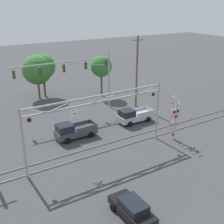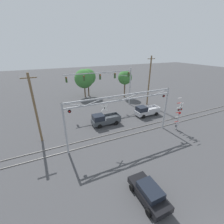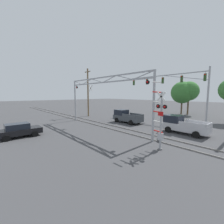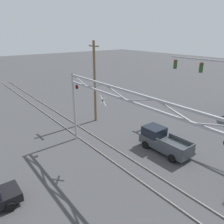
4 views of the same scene
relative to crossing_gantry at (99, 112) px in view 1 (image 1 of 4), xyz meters
The scene contains 12 objects.
rail_track_near 4.72m from the crossing_gantry, 86.50° to the left, with size 80.00×0.08×0.10m, color gray.
rail_track_far 5.01m from the crossing_gantry, 89.42° to the left, with size 80.00×0.08×0.10m, color gray.
crossing_gantry is the anchor object (origin of this frame).
crossing_signal_mast 9.43m from the crossing_gantry, ahead, with size 1.32×0.35×5.36m.
traffic_signal_span 12.52m from the crossing_gantry, 70.50° to the left, with size 13.87×0.39×8.08m.
pickup_truck_lead 6.33m from the crossing_gantry, 97.04° to the left, with size 4.77×2.07×1.93m.
pickup_truck_following 10.15m from the crossing_gantry, 32.73° to the left, with size 4.74×2.07×1.93m.
sedan_waiting 10.14m from the crossing_gantry, 104.31° to the right, with size 1.99×4.04×1.42m.
utility_pole_right 15.40m from the crossing_gantry, 39.88° to the left, with size 1.80×0.28×10.41m.
background_tree_beyond_span 21.77m from the crossing_gantry, 85.39° to the left, with size 4.07×4.07×7.05m.
background_tree_far_left_verge 19.52m from the crossing_gantry, 59.70° to the left, with size 3.43×3.43×6.75m.
background_tree_far_right_verge 21.19m from the crossing_gantry, 88.31° to the left, with size 4.68×4.68×7.07m.
Camera 1 is at (-12.18, -7.23, 14.78)m, focal length 45.00 mm.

